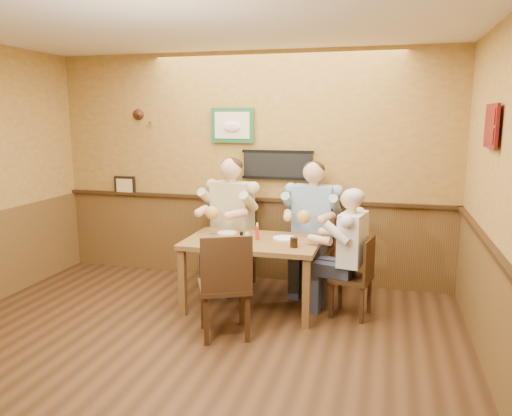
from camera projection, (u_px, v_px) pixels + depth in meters
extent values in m
plane|color=#331E0F|center=(166.00, 371.00, 4.04)|extent=(5.00, 5.00, 0.00)
cube|color=silver|center=(154.00, 6.00, 3.53)|extent=(5.00, 5.00, 0.02)
cube|color=#B4893F|center=(249.00, 168.00, 6.16)|extent=(5.00, 0.02, 2.80)
cube|color=brown|center=(249.00, 239.00, 6.30)|extent=(5.00, 0.02, 1.00)
cube|color=brown|center=(507.00, 349.00, 3.32)|extent=(0.02, 5.00, 1.00)
cube|color=black|center=(277.00, 165.00, 6.02)|extent=(0.88, 0.03, 0.34)
cube|color=#1F5A30|center=(232.00, 125.00, 6.08)|extent=(0.54, 0.03, 0.42)
cube|color=black|center=(125.00, 186.00, 6.60)|extent=(0.30, 0.03, 0.26)
cube|color=maroon|center=(492.00, 126.00, 4.06)|extent=(0.03, 0.48, 0.36)
cube|color=brown|center=(253.00, 242.00, 5.25)|extent=(1.40, 0.90, 0.05)
cube|color=brown|center=(183.00, 283.00, 5.11)|extent=(0.07, 0.07, 0.70)
cube|color=brown|center=(306.00, 294.00, 4.79)|extent=(0.07, 0.07, 0.70)
cube|color=brown|center=(209.00, 261.00, 5.85)|extent=(0.07, 0.07, 0.70)
cube|color=brown|center=(318.00, 270.00, 5.53)|extent=(0.07, 0.07, 0.70)
cylinder|color=silver|center=(213.00, 239.00, 5.07)|extent=(0.09, 0.09, 0.10)
cylinder|color=white|center=(247.00, 243.00, 4.86)|extent=(0.09, 0.09, 0.12)
cylinder|color=black|center=(294.00, 242.00, 4.93)|extent=(0.08, 0.08, 0.10)
cylinder|color=#B92E13|center=(257.00, 232.00, 5.24)|extent=(0.05, 0.05, 0.16)
cylinder|color=silver|center=(247.00, 236.00, 5.20)|extent=(0.05, 0.05, 0.09)
cylinder|color=black|center=(241.00, 236.00, 5.20)|extent=(0.04, 0.04, 0.09)
cylinder|color=white|center=(227.00, 233.00, 5.53)|extent=(0.25, 0.25, 0.01)
cylinder|color=white|center=(285.00, 238.00, 5.27)|extent=(0.25, 0.25, 0.02)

